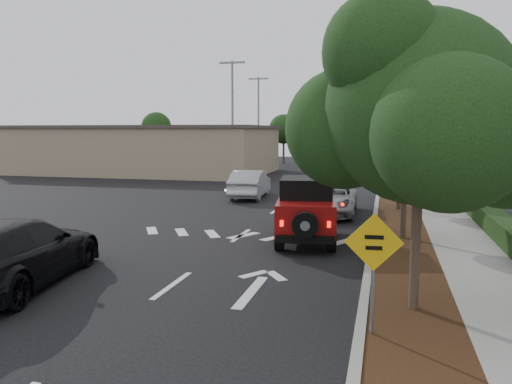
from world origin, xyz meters
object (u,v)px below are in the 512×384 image
(silver_suv_ahead, at_px, (329,199))
(black_suv_oncoming, at_px, (14,252))
(speed_hump_sign, at_px, (373,258))
(red_jeep, at_px, (306,209))

(silver_suv_ahead, height_order, black_suv_oncoming, black_suv_oncoming)
(silver_suv_ahead, bearing_deg, black_suv_oncoming, -118.10)
(black_suv_oncoming, xyz_separation_m, speed_hump_sign, (8.48, -1.07, 0.69))
(red_jeep, xyz_separation_m, speed_hump_sign, (2.41, -7.84, 0.43))
(red_jeep, relative_size, silver_suv_ahead, 0.86)
(red_jeep, height_order, black_suv_oncoming, red_jeep)
(silver_suv_ahead, relative_size, black_suv_oncoming, 0.88)
(silver_suv_ahead, height_order, speed_hump_sign, speed_hump_sign)
(red_jeep, xyz_separation_m, silver_suv_ahead, (0.18, 5.62, -0.39))
(red_jeep, bearing_deg, silver_suv_ahead, 80.09)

